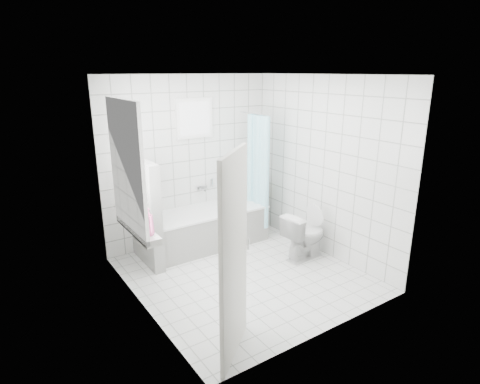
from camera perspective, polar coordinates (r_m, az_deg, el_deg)
ground at (r=5.54m, az=0.54°, el=-11.65°), size 3.00×3.00×0.00m
ceiling at (r=4.86m, az=0.63°, el=16.37°), size 3.00×3.00×0.00m
wall_back at (r=6.30m, az=-7.20°, el=4.44°), size 2.80×0.02×2.60m
wall_front at (r=3.96m, az=13.00°, el=-3.40°), size 2.80×0.02×2.60m
wall_left at (r=4.44m, az=-14.49°, el=-1.31°), size 0.02×3.00×2.60m
wall_right at (r=5.93m, az=11.81°, el=3.42°), size 0.02×3.00×2.60m
window_left at (r=4.65m, az=-15.51°, el=3.27°), size 0.01×0.90×1.40m
window_back at (r=6.20m, az=-6.40°, el=10.36°), size 0.50×0.01×0.50m
window_sill at (r=4.88m, az=-14.33°, el=-5.12°), size 0.18×1.02×0.08m
door at (r=3.71m, az=-0.86°, el=-9.44°), size 0.63×0.56×2.00m
bathtub at (r=6.32m, az=-4.69°, el=-5.05°), size 1.87×0.77×0.58m
partition_wall at (r=5.72m, az=-13.29°, el=-2.91°), size 0.15×0.85×1.50m
tiled_ledge at (r=7.12m, az=2.60°, el=-2.55°), size 0.40×0.24×0.55m
toilet at (r=5.93m, az=9.22°, el=-6.12°), size 0.71×0.45×0.70m
curtain_rod at (r=6.34m, az=2.06°, el=11.05°), size 0.02×0.80×0.02m
shower_curtain at (r=6.39m, az=2.66°, el=2.90°), size 0.14×0.48×1.78m
tub_faucet at (r=6.46m, az=-5.50°, el=0.68°), size 0.18×0.06×0.06m
sill_bottles at (r=4.75m, az=-14.04°, el=-3.35°), size 0.17×0.75×0.32m
ledge_bottles at (r=6.97m, az=2.72°, el=0.43°), size 0.19×0.17×0.26m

